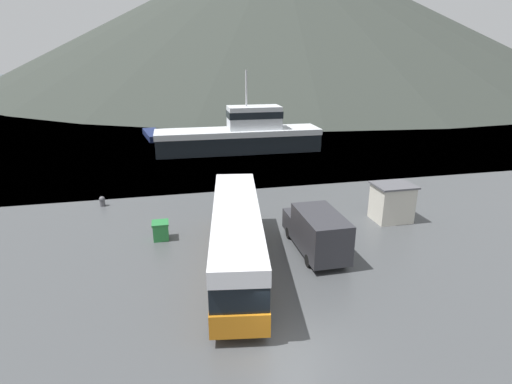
% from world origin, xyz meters
% --- Properties ---
extents(ground_plane, '(400.00, 400.00, 0.00)m').
position_xyz_m(ground_plane, '(0.00, 0.00, 0.00)').
color(ground_plane, '#424447').
extents(water_surface, '(240.00, 240.00, 0.00)m').
position_xyz_m(water_surface, '(0.00, 139.83, 0.00)').
color(water_surface, '#3D5160').
rests_on(water_surface, ground).
extents(hill_backdrop, '(206.32, 206.32, 51.01)m').
position_xyz_m(hill_backdrop, '(39.32, 145.32, 25.51)').
color(hill_backdrop, '#2D332D').
rests_on(hill_backdrop, ground).
extents(tour_bus, '(4.37, 12.97, 3.45)m').
position_xyz_m(tour_bus, '(-0.84, 6.89, 1.93)').
color(tour_bus, '#B26614').
rests_on(tour_bus, ground).
extents(delivery_van, '(2.20, 5.96, 2.62)m').
position_xyz_m(delivery_van, '(3.98, 7.68, 1.37)').
color(delivery_van, '#2D2D33').
rests_on(delivery_van, ground).
extents(fishing_boat, '(19.51, 4.80, 9.38)m').
position_xyz_m(fishing_boat, '(4.52, 34.18, 2.02)').
color(fishing_boat, black).
rests_on(fishing_boat, water_surface).
extents(storage_bin, '(1.02, 1.04, 1.15)m').
position_xyz_m(storage_bin, '(-4.89, 11.44, 0.59)').
color(storage_bin, '#287F3D').
rests_on(storage_bin, ground).
extents(dock_kiosk, '(2.69, 2.21, 2.64)m').
position_xyz_m(dock_kiosk, '(10.80, 11.07, 1.33)').
color(dock_kiosk, beige).
rests_on(dock_kiosk, ground).
extents(small_boat, '(3.07, 7.42, 0.83)m').
position_xyz_m(small_boat, '(-6.09, 44.99, 0.41)').
color(small_boat, '#19234C').
rests_on(small_boat, water_surface).
extents(mooring_bollard, '(0.45, 0.45, 0.77)m').
position_xyz_m(mooring_bollard, '(-9.30, 18.39, 0.41)').
color(mooring_bollard, '#4C4C51').
rests_on(mooring_bollard, ground).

